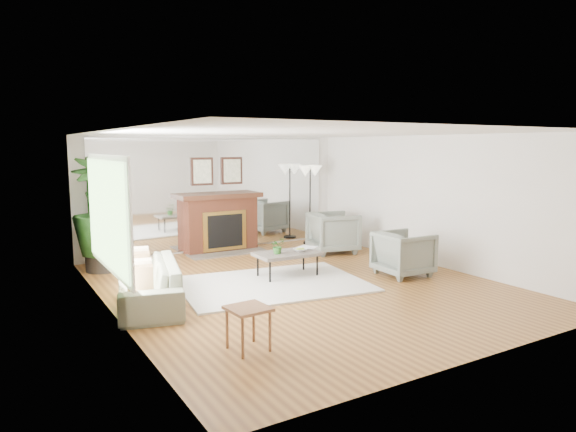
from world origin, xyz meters
TOP-DOWN VIEW (x-y plane):
  - ground at (0.00, 0.00)m, footprint 7.00×7.00m
  - wall_left at (-2.99, 0.00)m, footprint 0.02×7.00m
  - wall_right at (2.99, 0.00)m, footprint 0.02×7.00m
  - wall_back at (0.00, 3.49)m, footprint 6.00×0.02m
  - mirror_panel at (0.00, 3.47)m, footprint 5.40×0.04m
  - window_panel at (-2.96, 0.40)m, footprint 0.04×2.40m
  - fireplace at (0.00, 3.26)m, footprint 1.85×0.83m
  - area_rug at (-0.40, 0.26)m, footprint 3.27×2.54m
  - coffee_table at (0.08, 0.57)m, footprint 1.14×0.69m
  - sofa at (-2.45, 0.32)m, footprint 1.30×2.28m
  - armchair_back at (2.03, 1.90)m, footprint 1.15×1.13m
  - armchair_front at (1.93, -0.37)m, footprint 0.92×0.90m
  - side_table at (-1.96, -1.99)m, footprint 0.47×0.47m
  - potted_ficus at (-2.60, 2.75)m, footprint 1.24×1.24m
  - floor_lamp at (2.14, 2.99)m, footprint 0.60×0.33m
  - tabletop_plant at (-0.13, 0.56)m, footprint 0.28×0.25m
  - fruit_bowl at (0.29, 0.50)m, footprint 0.26×0.26m
  - book at (0.50, 0.65)m, footprint 0.36×0.40m

SIDE VIEW (x-z plane):
  - ground at x=0.00m, z-range 0.00..0.00m
  - area_rug at x=-0.40m, z-range 0.00..0.03m
  - sofa at x=-2.45m, z-range 0.00..0.63m
  - armchair_front at x=1.93m, z-range 0.00..0.79m
  - coffee_table at x=0.08m, z-range 0.19..0.64m
  - side_table at x=-1.96m, z-range 0.17..0.67m
  - armchair_back at x=2.03m, z-range 0.00..0.88m
  - book at x=0.50m, z-range 0.45..0.47m
  - fruit_bowl at x=0.29m, z-range 0.45..0.51m
  - tabletop_plant at x=-0.13m, z-range 0.45..0.73m
  - fireplace at x=0.00m, z-range -0.37..1.68m
  - potted_ficus at x=-2.60m, z-range 0.07..2.19m
  - wall_left at x=-2.99m, z-range 0.00..2.50m
  - wall_right at x=2.99m, z-range 0.00..2.50m
  - wall_back at x=0.00m, z-range 0.00..2.50m
  - mirror_panel at x=0.00m, z-range 0.05..2.45m
  - window_panel at x=-2.96m, z-range 0.60..2.10m
  - floor_lamp at x=2.14m, z-range 0.65..2.50m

